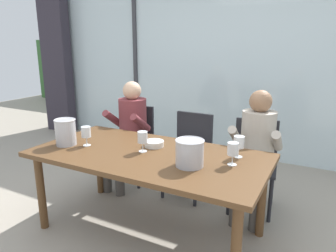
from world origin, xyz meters
TOP-DOWN VIEW (x-y plane):
  - ground at (0.00, 1.00)m, footprint 14.00×14.00m
  - window_glass_panel at (0.00, 2.29)m, footprint 7.15×0.03m
  - window_mullion_left at (-1.61, 2.27)m, footprint 0.06×0.06m
  - hillside_vineyard at (0.00, 5.71)m, footprint 13.15×2.40m
  - curtain_heavy_drape at (-3.22, 2.11)m, footprint 0.56×0.20m
  - dining_table at (0.00, 0.00)m, footprint 1.95×0.98m
  - chair_near_curtain at (-0.77, 0.93)m, footprint 0.49×0.49m
  - chair_left_of_center at (-0.01, 0.88)m, footprint 0.44×0.44m
  - chair_center at (0.68, 0.90)m, footprint 0.49×0.49m
  - person_maroon_top at (-0.72, 0.76)m, footprint 0.47×0.61m
  - person_beige_jumper at (0.72, 0.76)m, footprint 0.47×0.62m
  - ice_bucket_primary at (-0.77, -0.15)m, footprint 0.19×0.19m
  - ice_bucket_secondary at (0.42, -0.10)m, footprint 0.22×0.22m
  - tasting_bowl at (-0.05, 0.17)m, footprint 0.17×0.17m
  - wine_glass_by_left_taster at (0.69, 0.07)m, footprint 0.08×0.08m
  - wine_glass_near_bucket at (-0.06, 0.01)m, footprint 0.08×0.08m
  - wine_glass_center_pour at (-0.59, -0.09)m, footprint 0.08×0.08m
  - wine_glass_by_right_taster at (0.69, 0.25)m, footprint 0.08×0.08m

SIDE VIEW (x-z plane):
  - ground at x=0.00m, z-range 0.00..0.00m
  - chair_near_curtain at x=-0.77m, z-range 0.07..0.95m
  - chair_left_of_center at x=-0.01m, z-range 0.07..0.95m
  - chair_center at x=0.68m, z-range 0.07..0.95m
  - dining_table at x=0.00m, z-range 0.29..1.03m
  - person_maroon_top at x=-0.72m, z-range 0.09..1.29m
  - person_beige_jumper at x=0.72m, z-range 0.09..1.29m
  - tasting_bowl at x=-0.05m, z-range 0.73..0.78m
  - ice_bucket_secondary at x=0.42m, z-range 0.74..0.94m
  - hillside_vineyard at x=0.00m, z-range 0.00..1.70m
  - wine_glass_near_bucket at x=-0.06m, z-range 0.76..0.94m
  - wine_glass_center_pour at x=-0.59m, z-range 0.76..0.94m
  - wine_glass_by_right_taster at x=0.69m, z-range 0.76..0.94m
  - ice_bucket_primary at x=-0.77m, z-range 0.74..0.97m
  - wine_glass_by_left_taster at x=0.69m, z-range 0.77..0.94m
  - window_glass_panel at x=0.00m, z-range 0.00..2.60m
  - window_mullion_left at x=-1.61m, z-range 0.00..2.60m
  - curtain_heavy_drape at x=-3.22m, z-range 0.00..2.60m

